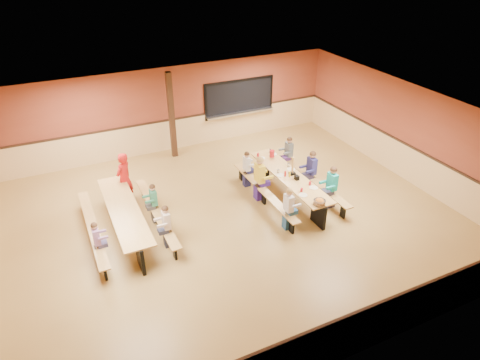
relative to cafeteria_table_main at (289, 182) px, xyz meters
name	(u,v)px	position (x,y,z in m)	size (l,w,h in m)	color
ground	(231,219)	(-2.02, -0.31, -0.53)	(12.00, 12.00, 0.00)	olive
room_envelope	(231,198)	(-2.02, -0.31, 0.16)	(12.04, 10.04, 3.02)	brown
kitchen_pass_through	(239,99)	(0.58, 4.65, 0.96)	(2.78, 0.28, 1.38)	black
structural_post	(172,116)	(-2.22, 4.09, 0.97)	(0.18, 0.18, 3.00)	black
cafeteria_table_main	(289,182)	(0.00, 0.00, 0.00)	(1.91, 3.70, 0.74)	tan
cafeteria_table_second	(125,216)	(-4.74, 0.31, 0.00)	(1.91, 3.70, 0.74)	tan
seated_child_white_left	(288,209)	(-0.83, -1.33, 0.08)	(0.37, 0.30, 1.20)	white
seated_adult_yellow	(260,179)	(-0.83, 0.30, 0.15)	(0.44, 0.36, 1.36)	yellow
seated_child_grey_left	(247,169)	(-0.83, 1.14, 0.05)	(0.34, 0.28, 1.15)	silver
seated_child_teal_right	(331,187)	(0.83, -0.94, 0.11)	(0.40, 0.32, 1.27)	#19AAA7
seated_child_navy_right	(311,171)	(0.83, 0.09, 0.12)	(0.41, 0.33, 1.28)	navy
seated_child_char_right	(289,155)	(0.83, 1.41, 0.08)	(0.37, 0.30, 1.20)	#575E62
seated_child_purple_sec	(98,243)	(-5.57, -0.59, 0.03)	(0.32, 0.27, 1.12)	#926597
seated_child_green_sec	(154,203)	(-3.92, 0.48, 0.05)	(0.34, 0.28, 1.14)	#2F7856
seated_child_tan_sec	(167,227)	(-3.92, -0.69, 0.06)	(0.35, 0.29, 1.17)	beige
standing_woman	(124,179)	(-4.40, 1.78, 0.26)	(0.58, 0.38, 1.58)	red
punch_pitcher	(272,154)	(0.12, 1.27, 0.32)	(0.16, 0.16, 0.22)	#B1171F
chip_bowl	(320,202)	(-0.09, -1.65, 0.29)	(0.32, 0.32, 0.15)	orange
napkin_dispenser	(297,178)	(0.06, -0.30, 0.28)	(0.10, 0.14, 0.13)	black
condiment_mustard	(290,174)	(-0.04, -0.07, 0.30)	(0.06, 0.06, 0.17)	yellow
condiment_ketchup	(285,174)	(-0.14, 0.01, 0.30)	(0.06, 0.06, 0.17)	#B2140F
table_paddle	(292,170)	(0.11, 0.03, 0.35)	(0.16, 0.16, 0.56)	black
place_settings	(290,174)	(0.00, 0.00, 0.27)	(0.65, 3.30, 0.11)	beige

